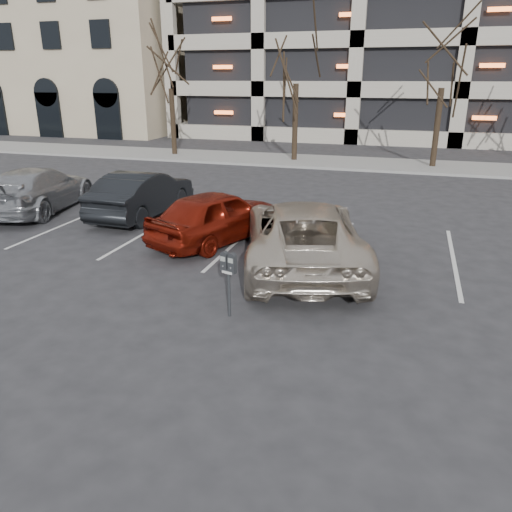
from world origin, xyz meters
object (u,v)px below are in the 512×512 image
(tree_c, at_px, (448,35))
(car_dark, at_px, (142,194))
(car_silver, at_px, (38,189))
(tree_a, at_px, (169,45))
(suv_silver, at_px, (303,234))
(car_red, at_px, (218,216))
(tree_b, at_px, (297,32))
(parking_meter, at_px, (229,269))

(tree_c, distance_m, car_dark, 16.18)
(car_silver, bearing_deg, tree_a, -96.02)
(suv_silver, xyz_separation_m, car_red, (-2.61, 1.17, -0.07))
(tree_c, distance_m, suv_silver, 16.36)
(tree_b, bearing_deg, tree_a, 180.00)
(suv_silver, height_order, car_dark, suv_silver)
(tree_b, distance_m, car_silver, 15.02)
(parking_meter, xyz_separation_m, suv_silver, (0.74, 3.07, -0.17))
(parking_meter, bearing_deg, car_dark, 146.10)
(parking_meter, relative_size, suv_silver, 0.20)
(parking_meter, distance_m, car_dark, 7.91)
(suv_silver, height_order, car_silver, suv_silver)
(tree_b, relative_size, car_silver, 1.74)
(tree_c, bearing_deg, car_silver, -135.45)
(tree_c, xyz_separation_m, parking_meter, (-4.05, -18.19, -5.11))
(suv_silver, bearing_deg, tree_b, -92.25)
(car_dark, bearing_deg, car_red, 152.96)
(tree_a, xyz_separation_m, tree_c, (14.00, 0.00, 0.18))
(tree_c, bearing_deg, parking_meter, -102.54)
(suv_silver, xyz_separation_m, car_dark, (-5.89, 2.93, -0.06))
(tree_b, height_order, suv_silver, tree_b)
(tree_a, distance_m, parking_meter, 21.31)
(car_red, bearing_deg, tree_b, -63.24)
(tree_c, relative_size, suv_silver, 1.37)
(tree_c, bearing_deg, car_dark, -127.03)
(tree_a, bearing_deg, tree_b, 0.00)
(parking_meter, bearing_deg, tree_c, 92.89)
(car_dark, distance_m, car_silver, 3.68)
(tree_c, distance_m, car_red, 16.07)
(suv_silver, bearing_deg, car_silver, -30.53)
(car_dark, bearing_deg, parking_meter, 131.79)
(tree_a, bearing_deg, suv_silver, -54.74)
(car_dark, bearing_deg, tree_c, -125.91)
(parking_meter, distance_m, suv_silver, 3.16)
(car_red, distance_m, car_dark, 3.73)
(car_red, bearing_deg, tree_c, -90.66)
(tree_b, bearing_deg, suv_silver, -76.27)
(tree_a, height_order, tree_c, tree_c)
(car_red, bearing_deg, parking_meter, 136.07)
(tree_b, relative_size, car_dark, 1.98)
(tree_a, bearing_deg, tree_c, 0.00)
(suv_silver, relative_size, car_dark, 1.39)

